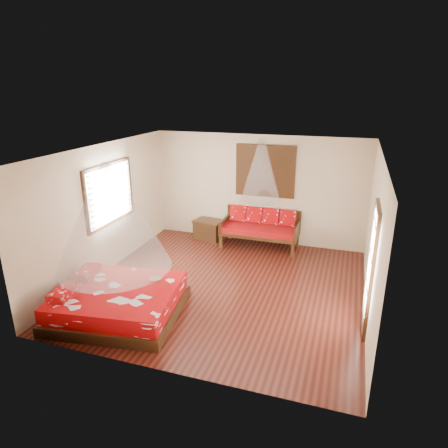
{
  "coord_description": "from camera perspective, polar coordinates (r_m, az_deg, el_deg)",
  "views": [
    {
      "loc": [
        2.28,
        -7.03,
        3.94
      ],
      "look_at": [
        -0.22,
        0.59,
        1.15
      ],
      "focal_mm": 32.0,
      "sensor_mm": 36.0,
      "label": 1
    }
  ],
  "objects": [
    {
      "name": "glazed_door",
      "position": [
        7.05,
        20.16,
        -6.08
      ],
      "size": [
        0.08,
        1.02,
        2.16
      ],
      "color": "black",
      "rests_on": "floor"
    },
    {
      "name": "room",
      "position": [
        7.81,
        0.17,
        0.23
      ],
      "size": [
        5.54,
        5.54,
        2.84
      ],
      "color": "black",
      "rests_on": "ground"
    },
    {
      "name": "daybed",
      "position": [
        10.23,
        5.24,
        -0.39
      ],
      "size": [
        1.95,
        0.87,
        0.98
      ],
      "color": "black",
      "rests_on": "floor"
    },
    {
      "name": "storage_chest",
      "position": [
        10.76,
        -2.12,
        -0.78
      ],
      "size": [
        0.86,
        0.69,
        0.53
      ],
      "rotation": [
        0.0,
        0.0,
        -0.19
      ],
      "color": "black",
      "rests_on": "floor"
    },
    {
      "name": "shutter_panel",
      "position": [
        10.17,
        5.9,
        7.53
      ],
      "size": [
        1.52,
        0.06,
        1.32
      ],
      "color": "black",
      "rests_on": "wall_back"
    },
    {
      "name": "mosquito_net_main",
      "position": [
        6.94,
        -15.91,
        0.91
      ],
      "size": [
        1.96,
        1.96,
        1.8
      ],
      "primitive_type": "cone",
      "color": "silver",
      "rests_on": "ceiling"
    },
    {
      "name": "bed",
      "position": [
        7.58,
        -14.94,
        -10.63
      ],
      "size": [
        2.39,
        2.22,
        0.64
      ],
      "rotation": [
        0.0,
        0.0,
        0.14
      ],
      "color": "black",
      "rests_on": "floor"
    },
    {
      "name": "window_left",
      "position": [
        9.06,
        -15.98,
        4.14
      ],
      "size": [
        0.1,
        1.74,
        1.34
      ],
      "color": "black",
      "rests_on": "wall_left"
    },
    {
      "name": "mosquito_net_daybed",
      "position": [
        9.71,
        5.32,
        7.59
      ],
      "size": [
        0.98,
        0.98,
        1.5
      ],
      "primitive_type": "cone",
      "color": "silver",
      "rests_on": "ceiling"
    },
    {
      "name": "wine_tray",
      "position": [
        7.62,
        -9.8,
        -7.52
      ],
      "size": [
        0.23,
        0.23,
        0.19
      ],
      "rotation": [
        0.0,
        0.0,
        0.03
      ],
      "color": "brown",
      "rests_on": "bed"
    }
  ]
}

